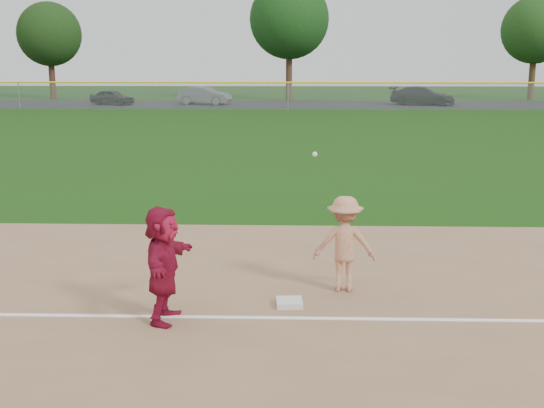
{
  "coord_description": "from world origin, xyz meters",
  "views": [
    {
      "loc": [
        0.37,
        -10.57,
        3.94
      ],
      "look_at": [
        0.0,
        1.5,
        1.3
      ],
      "focal_mm": 45.0,
      "sensor_mm": 36.0,
      "label": 1
    }
  ],
  "objects_px": {
    "base_runner": "(163,264)",
    "car_left": "(112,97)",
    "car_mid": "(204,96)",
    "car_right": "(423,96)",
    "first_base": "(289,303)"
  },
  "relations": [
    {
      "from": "first_base",
      "to": "base_runner",
      "type": "xyz_separation_m",
      "value": [
        -1.87,
        -0.69,
        0.84
      ]
    },
    {
      "from": "base_runner",
      "to": "car_right",
      "type": "relative_size",
      "value": 0.34
    },
    {
      "from": "first_base",
      "to": "base_runner",
      "type": "bearing_deg",
      "value": -159.9
    },
    {
      "from": "first_base",
      "to": "car_left",
      "type": "xyz_separation_m",
      "value": [
        -14.62,
        45.04,
        0.56
      ]
    },
    {
      "from": "first_base",
      "to": "car_right",
      "type": "distance_m",
      "value": 46.72
    },
    {
      "from": "base_runner",
      "to": "car_left",
      "type": "xyz_separation_m",
      "value": [
        -12.75,
        45.72,
        -0.28
      ]
    },
    {
      "from": "base_runner",
      "to": "car_right",
      "type": "bearing_deg",
      "value": -9.45
    },
    {
      "from": "car_mid",
      "to": "car_right",
      "type": "distance_m",
      "value": 17.68
    },
    {
      "from": "car_left",
      "to": "car_right",
      "type": "relative_size",
      "value": 0.7
    },
    {
      "from": "base_runner",
      "to": "car_left",
      "type": "distance_m",
      "value": 47.47
    },
    {
      "from": "car_left",
      "to": "car_mid",
      "type": "xyz_separation_m",
      "value": [
        7.44,
        0.63,
        0.1
      ]
    },
    {
      "from": "first_base",
      "to": "car_mid",
      "type": "bearing_deg",
      "value": 98.95
    },
    {
      "from": "car_mid",
      "to": "car_right",
      "type": "relative_size",
      "value": 0.85
    },
    {
      "from": "first_base",
      "to": "car_mid",
      "type": "distance_m",
      "value": 46.23
    },
    {
      "from": "car_left",
      "to": "car_mid",
      "type": "height_order",
      "value": "car_mid"
    }
  ]
}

